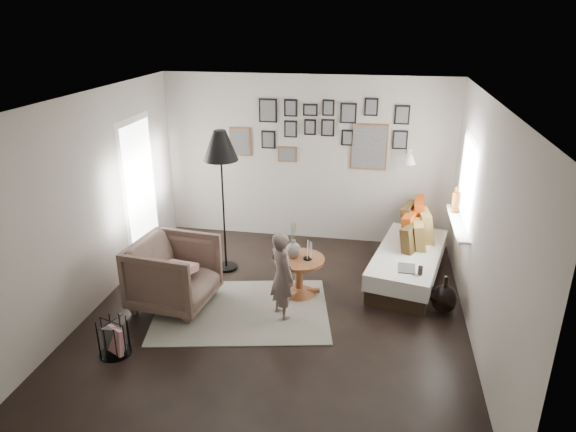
% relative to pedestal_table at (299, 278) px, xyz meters
% --- Properties ---
extents(ground, '(4.80, 4.80, 0.00)m').
position_rel_pedestal_table_xyz_m(ground, '(-0.19, -0.53, -0.24)').
color(ground, black).
rests_on(ground, ground).
extents(wall_back, '(4.50, 0.00, 4.50)m').
position_rel_pedestal_table_xyz_m(wall_back, '(-0.19, 1.87, 1.06)').
color(wall_back, gray).
rests_on(wall_back, ground).
extents(wall_front, '(4.50, 0.00, 4.50)m').
position_rel_pedestal_table_xyz_m(wall_front, '(-0.19, -2.93, 1.06)').
color(wall_front, gray).
rests_on(wall_front, ground).
extents(wall_left, '(0.00, 4.80, 4.80)m').
position_rel_pedestal_table_xyz_m(wall_left, '(-2.44, -0.53, 1.06)').
color(wall_left, gray).
rests_on(wall_left, ground).
extents(wall_right, '(0.00, 4.80, 4.80)m').
position_rel_pedestal_table_xyz_m(wall_right, '(2.06, -0.53, 1.06)').
color(wall_right, gray).
rests_on(wall_right, ground).
extents(ceiling, '(4.80, 4.80, 0.00)m').
position_rel_pedestal_table_xyz_m(ceiling, '(-0.19, -0.53, 2.36)').
color(ceiling, white).
rests_on(ceiling, wall_back).
extents(door_left, '(0.00, 2.14, 2.14)m').
position_rel_pedestal_table_xyz_m(door_left, '(-2.42, 0.67, 0.81)').
color(door_left, white).
rests_on(door_left, wall_left).
extents(window_right, '(0.15, 1.32, 1.30)m').
position_rel_pedestal_table_xyz_m(window_right, '(1.99, 0.81, 0.69)').
color(window_right, white).
rests_on(window_right, wall_right).
extents(gallery_wall, '(2.74, 0.03, 1.08)m').
position_rel_pedestal_table_xyz_m(gallery_wall, '(0.10, 1.85, 1.50)').
color(gallery_wall, brown).
rests_on(gallery_wall, wall_back).
extents(wall_sconce, '(0.18, 0.36, 0.16)m').
position_rel_pedestal_table_xyz_m(wall_sconce, '(1.36, 1.60, 1.22)').
color(wall_sconce, white).
rests_on(wall_sconce, wall_back).
extents(rug, '(2.36, 1.86, 0.01)m').
position_rel_pedestal_table_xyz_m(rug, '(-0.63, -0.54, -0.23)').
color(rug, beige).
rests_on(rug, ground).
extents(pedestal_table, '(0.66, 0.66, 0.51)m').
position_rel_pedestal_table_xyz_m(pedestal_table, '(0.00, 0.00, 0.00)').
color(pedestal_table, brown).
rests_on(pedestal_table, ground).
extents(vase, '(0.19, 0.19, 0.47)m').
position_rel_pedestal_table_xyz_m(vase, '(-0.08, 0.02, 0.42)').
color(vase, black).
rests_on(vase, pedestal_table).
extents(candles, '(0.11, 0.11, 0.24)m').
position_rel_pedestal_table_xyz_m(candles, '(0.11, 0.00, 0.39)').
color(candles, black).
rests_on(candles, pedestal_table).
extents(daybed, '(1.19, 2.00, 0.92)m').
position_rel_pedestal_table_xyz_m(daybed, '(1.41, 0.77, 0.06)').
color(daybed, black).
rests_on(daybed, ground).
extents(magazine_on_daybed, '(0.22, 0.29, 0.02)m').
position_rel_pedestal_table_xyz_m(magazine_on_daybed, '(1.35, 0.13, 0.19)').
color(magazine_on_daybed, black).
rests_on(magazine_on_daybed, daybed).
extents(armchair, '(1.04, 1.02, 0.86)m').
position_rel_pedestal_table_xyz_m(armchair, '(-1.49, -0.52, 0.19)').
color(armchair, brown).
rests_on(armchair, ground).
extents(armchair_cushion, '(0.44, 0.45, 0.18)m').
position_rel_pedestal_table_xyz_m(armchair_cushion, '(-1.46, -0.47, 0.24)').
color(armchair_cushion, beige).
rests_on(armchair_cushion, armchair).
extents(floor_lamp, '(0.47, 0.47, 2.01)m').
position_rel_pedestal_table_xyz_m(floor_lamp, '(-1.15, 0.53, 1.49)').
color(floor_lamp, black).
rests_on(floor_lamp, ground).
extents(magazine_basket, '(0.40, 0.40, 0.40)m').
position_rel_pedestal_table_xyz_m(magazine_basket, '(-1.75, -1.61, -0.04)').
color(magazine_basket, black).
rests_on(magazine_basket, ground).
extents(demijohn_large, '(0.36, 0.36, 0.54)m').
position_rel_pedestal_table_xyz_m(demijohn_large, '(1.51, 0.00, -0.03)').
color(demijohn_large, black).
rests_on(demijohn_large, ground).
extents(demijohn_small, '(0.31, 0.31, 0.49)m').
position_rel_pedestal_table_xyz_m(demijohn_small, '(1.81, -0.12, -0.05)').
color(demijohn_small, black).
rests_on(demijohn_small, ground).
extents(child, '(0.46, 0.47, 1.10)m').
position_rel_pedestal_table_xyz_m(child, '(-0.12, -0.55, 0.31)').
color(child, '#64554F').
rests_on(child, ground).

